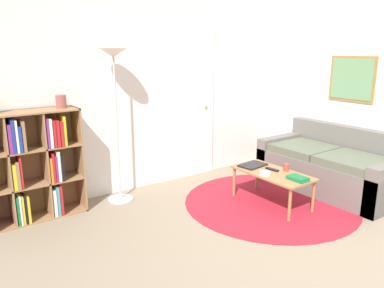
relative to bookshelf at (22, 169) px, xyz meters
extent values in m
plane|color=gray|center=(1.65, -2.52, -0.58)|extent=(14.00, 14.00, 0.00)
cube|color=silver|center=(1.65, 0.21, 0.72)|extent=(7.63, 0.05, 2.60)
cube|color=white|center=(2.25, 0.18, 0.46)|extent=(0.93, 0.02, 2.08)
sphere|color=tan|center=(2.57, 0.15, 0.42)|extent=(0.04, 0.04, 0.04)
cube|color=silver|center=(3.99, -1.17, 0.72)|extent=(0.05, 5.71, 2.60)
cube|color=olive|center=(3.96, -1.24, 0.84)|extent=(0.02, 0.65, 0.60)
cube|color=#669366|center=(3.95, -1.24, 0.84)|extent=(0.01, 0.59, 0.54)
cylinder|color=maroon|center=(2.51, -1.21, -0.58)|extent=(2.07, 2.07, 0.01)
cube|color=#936B47|center=(0.61, 0.00, 0.01)|extent=(0.02, 0.34, 1.19)
cube|color=#936B47|center=(0.05, 0.00, 0.60)|extent=(1.15, 0.34, 0.02)
cube|color=#936B47|center=(0.05, 0.00, -0.57)|extent=(1.15, 0.34, 0.02)
cube|color=#936B47|center=(0.05, 0.16, 0.01)|extent=(1.15, 0.02, 1.19)
cube|color=#936B47|center=(-0.13, 0.00, 0.01)|extent=(0.02, 0.32, 1.15)
cube|color=#936B47|center=(0.24, 0.00, 0.01)|extent=(0.02, 0.32, 1.15)
cube|color=#936B47|center=(0.05, 0.00, -0.18)|extent=(1.11, 0.32, 0.02)
cube|color=#936B47|center=(0.05, 0.00, 0.20)|extent=(1.11, 0.32, 0.02)
cube|color=#196B38|center=(-0.10, -0.03, -0.41)|extent=(0.02, 0.26, 0.31)
cube|color=silver|center=(-0.08, -0.04, -0.41)|extent=(0.02, 0.25, 0.32)
cube|color=gold|center=(-0.05, -0.05, -0.41)|extent=(0.02, 0.23, 0.31)
cube|color=black|center=(-0.03, -0.03, -0.41)|extent=(0.02, 0.26, 0.31)
cube|color=gold|center=(0.00, -0.07, -0.42)|extent=(0.03, 0.19, 0.30)
cube|color=silver|center=(0.27, -0.03, -0.41)|extent=(0.03, 0.27, 0.30)
cube|color=teal|center=(0.31, -0.04, -0.40)|extent=(0.03, 0.24, 0.33)
cube|color=#B21E23|center=(0.34, -0.03, -0.40)|extent=(0.03, 0.27, 0.34)
cube|color=gold|center=(-0.10, -0.06, -0.04)|extent=(0.03, 0.21, 0.27)
cube|color=olive|center=(-0.06, -0.06, -0.03)|extent=(0.03, 0.21, 0.29)
cube|color=#B21E23|center=(-0.03, -0.07, -0.01)|extent=(0.02, 0.20, 0.33)
cube|color=orange|center=(0.27, -0.05, -0.04)|extent=(0.02, 0.23, 0.27)
cube|color=#B21E23|center=(0.29, -0.04, -0.01)|extent=(0.02, 0.25, 0.32)
cube|color=#7F287A|center=(0.32, -0.06, -0.03)|extent=(0.02, 0.20, 0.29)
cube|color=silver|center=(0.35, -0.04, -0.01)|extent=(0.03, 0.25, 0.33)
cube|color=black|center=(0.38, -0.04, -0.03)|extent=(0.03, 0.25, 0.29)
cube|color=#7F287A|center=(-0.10, -0.04, 0.36)|extent=(0.03, 0.24, 0.30)
cube|color=navy|center=(-0.07, -0.06, 0.38)|extent=(0.03, 0.20, 0.34)
cube|color=silver|center=(-0.03, -0.03, 0.38)|extent=(0.02, 0.26, 0.33)
cube|color=navy|center=(-0.01, -0.04, 0.35)|extent=(0.03, 0.26, 0.27)
cube|color=olive|center=(0.03, -0.05, 0.37)|extent=(0.03, 0.24, 0.32)
cube|color=#7F287A|center=(0.27, -0.06, 0.37)|extent=(0.02, 0.20, 0.32)
cube|color=silver|center=(0.30, -0.06, 0.37)|extent=(0.03, 0.22, 0.31)
cube|color=#B21E23|center=(0.33, -0.06, 0.36)|extent=(0.03, 0.20, 0.29)
cube|color=#B21E23|center=(0.37, -0.05, 0.36)|extent=(0.03, 0.23, 0.29)
cube|color=#B21E23|center=(0.41, -0.06, 0.35)|extent=(0.03, 0.20, 0.27)
cube|color=gold|center=(0.44, -0.05, 0.37)|extent=(0.03, 0.23, 0.32)
cylinder|color=#B7B7BC|center=(1.07, -0.07, -0.58)|extent=(0.31, 0.31, 0.01)
cylinder|color=#B7B7BC|center=(1.07, -0.07, 0.33)|extent=(0.02, 0.02, 1.72)
cone|color=white|center=(1.07, -0.07, 1.19)|extent=(0.32, 0.32, 0.10)
cube|color=#66605B|center=(3.49, -1.34, -0.37)|extent=(0.92, 1.78, 0.43)
cube|color=#66605B|center=(3.87, -1.34, -0.18)|extent=(0.16, 1.78, 0.80)
cube|color=#66605B|center=(3.49, -0.53, -0.30)|extent=(0.92, 0.16, 0.57)
cube|color=#58604E|center=(3.41, -1.70, -0.10)|extent=(0.72, 0.71, 0.10)
cube|color=#58604E|center=(3.41, -0.97, -0.10)|extent=(0.72, 0.71, 0.10)
cube|color=#996B42|center=(2.50, -1.24, -0.20)|extent=(0.48, 0.97, 0.02)
cylinder|color=#996B42|center=(2.29, -1.68, -0.40)|extent=(0.04, 0.04, 0.38)
cylinder|color=#996B42|center=(2.29, -0.80, -0.40)|extent=(0.04, 0.04, 0.38)
cylinder|color=#996B42|center=(2.70, -1.68, -0.40)|extent=(0.04, 0.04, 0.38)
cylinder|color=#996B42|center=(2.70, -0.80, -0.40)|extent=(0.04, 0.04, 0.38)
cube|color=black|center=(2.48, -0.93, -0.18)|extent=(0.36, 0.27, 0.02)
cylinder|color=silver|center=(2.36, -1.25, -0.17)|extent=(0.13, 0.13, 0.04)
cube|color=#196B38|center=(2.52, -1.60, -0.18)|extent=(0.15, 0.21, 0.01)
cube|color=#196B38|center=(2.52, -1.59, -0.16)|extent=(0.15, 0.21, 0.02)
cylinder|color=#A33D33|center=(2.66, -1.30, -0.14)|extent=(0.07, 0.07, 0.09)
cube|color=black|center=(2.55, -1.19, -0.18)|extent=(0.06, 0.18, 0.02)
cylinder|color=#934C47|center=(0.47, 0.00, 0.68)|extent=(0.11, 0.11, 0.14)
camera|label=1|loc=(-0.73, -4.10, 1.23)|focal=35.00mm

